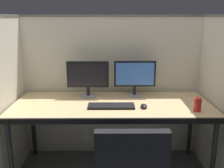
{
  "coord_description": "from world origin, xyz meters",
  "views": [
    {
      "loc": [
        -0.02,
        -2.08,
        1.55
      ],
      "look_at": [
        0.0,
        0.35,
        0.92
      ],
      "focal_mm": 41.58,
      "sensor_mm": 36.0,
      "label": 1
    }
  ],
  "objects_px": {
    "computer_mouse": "(144,106)",
    "soda_can": "(198,105)",
    "keyboard_main": "(111,106)",
    "monitor_right": "(135,76)",
    "monitor_left": "(88,76)",
    "desk": "(112,109)"
  },
  "relations": [
    {
      "from": "computer_mouse",
      "to": "soda_can",
      "type": "xyz_separation_m",
      "value": [
        0.46,
        -0.09,
        0.04
      ]
    },
    {
      "from": "keyboard_main",
      "to": "computer_mouse",
      "type": "distance_m",
      "value": 0.3
    },
    {
      "from": "monitor_right",
      "to": "keyboard_main",
      "type": "xyz_separation_m",
      "value": [
        -0.25,
        -0.35,
        -0.2
      ]
    },
    {
      "from": "monitor_left",
      "to": "monitor_right",
      "type": "relative_size",
      "value": 1.0
    },
    {
      "from": "desk",
      "to": "monitor_left",
      "type": "distance_m",
      "value": 0.43
    },
    {
      "from": "monitor_right",
      "to": "keyboard_main",
      "type": "relative_size",
      "value": 1.0
    },
    {
      "from": "keyboard_main",
      "to": "monitor_left",
      "type": "bearing_deg",
      "value": 125.74
    },
    {
      "from": "desk",
      "to": "monitor_right",
      "type": "height_order",
      "value": "monitor_right"
    },
    {
      "from": "desk",
      "to": "keyboard_main",
      "type": "bearing_deg",
      "value": -94.96
    },
    {
      "from": "monitor_right",
      "to": "monitor_left",
      "type": "bearing_deg",
      "value": -177.51
    },
    {
      "from": "keyboard_main",
      "to": "monitor_right",
      "type": "bearing_deg",
      "value": 55.09
    },
    {
      "from": "monitor_right",
      "to": "computer_mouse",
      "type": "bearing_deg",
      "value": -81.95
    },
    {
      "from": "computer_mouse",
      "to": "soda_can",
      "type": "height_order",
      "value": "soda_can"
    },
    {
      "from": "desk",
      "to": "computer_mouse",
      "type": "relative_size",
      "value": 19.79
    },
    {
      "from": "keyboard_main",
      "to": "computer_mouse",
      "type": "height_order",
      "value": "computer_mouse"
    },
    {
      "from": "desk",
      "to": "monitor_right",
      "type": "xyz_separation_m",
      "value": [
        0.24,
        0.26,
        0.27
      ]
    },
    {
      "from": "keyboard_main",
      "to": "soda_can",
      "type": "distance_m",
      "value": 0.77
    },
    {
      "from": "monitor_left",
      "to": "keyboard_main",
      "type": "height_order",
      "value": "monitor_left"
    },
    {
      "from": "computer_mouse",
      "to": "monitor_left",
      "type": "bearing_deg",
      "value": 146.64
    },
    {
      "from": "monitor_left",
      "to": "monitor_right",
      "type": "xyz_separation_m",
      "value": [
        0.49,
        0.02,
        0.0
      ]
    },
    {
      "from": "soda_can",
      "to": "desk",
      "type": "bearing_deg",
      "value": 164.59
    },
    {
      "from": "monitor_left",
      "to": "soda_can",
      "type": "bearing_deg",
      "value": -23.9
    }
  ]
}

